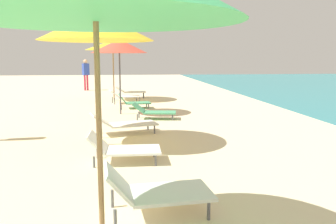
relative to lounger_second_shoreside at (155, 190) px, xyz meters
The scene contains 11 objects.
lounger_second_shoreside is the anchor object (origin of this frame).
umbrella_third 4.23m from the lounger_second_shoreside, 105.16° to the left, with size 2.39×2.39×2.86m.
lounger_third_shoreside 4.62m from the lounger_second_shoreside, 95.47° to the left, with size 1.72×1.02×0.54m.
lounger_third_inland 2.23m from the lounger_second_shoreside, 100.85° to the left, with size 1.30×0.69×0.54m.
umbrella_fourth 7.98m from the lounger_second_shoreside, 94.28° to the left, with size 1.85×1.85×2.54m.
lounger_fourth_shoreside 8.99m from the lounger_second_shoreside, 90.84° to the left, with size 1.24×0.71×0.55m.
lounger_fourth_inland 6.63m from the lounger_second_shoreside, 86.01° to the left, with size 1.39×0.74×0.50m.
umbrella_farthest 11.80m from the lounger_second_shoreside, 94.66° to the left, with size 2.41×2.41×2.70m.
lounger_farthest_shoreside 12.48m from the lounger_second_shoreside, 90.96° to the left, with size 1.40×0.59×0.54m.
lounger_farthest_inland 10.53m from the lounger_second_shoreside, 92.50° to the left, with size 1.38×0.86×0.57m.
person_walking_far 16.89m from the lounger_second_shoreside, 99.33° to the left, with size 0.42×0.39×1.79m.
Camera 1 is at (0.55, 0.99, 1.88)m, focal length 37.27 mm.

